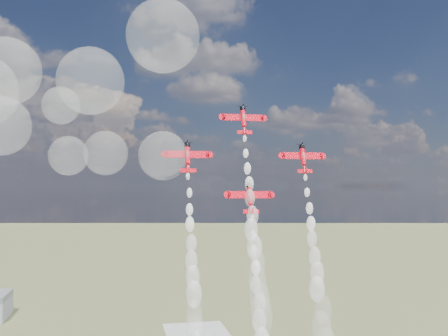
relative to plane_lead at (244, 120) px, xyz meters
name	(u,v)px	position (x,y,z in m)	size (l,w,h in m)	color
plane_lead	(244,120)	(0.00, 0.00, 0.00)	(11.49, 4.81, 7.96)	red
plane_left	(188,157)	(-15.48, -3.36, -10.30)	(11.49, 4.81, 7.96)	red
plane_right	(303,158)	(15.48, -3.36, -10.30)	(11.49, 4.81, 7.96)	red
plane_slot	(250,197)	(0.00, -6.72, -20.60)	(11.49, 4.81, 7.96)	red
smoke_trail_lead	(257,276)	(0.26, -12.74, -39.32)	(5.52, 16.77, 46.63)	white
smoke_trail_left	(195,325)	(-15.32, -15.82, -49.48)	(5.23, 16.95, 46.33)	white
smoke_trail_right	(323,319)	(15.54, -16.05, -49.70)	(5.45, 16.99, 46.17)	white
drifted_smoke_cloud	(55,77)	(-49.28, 8.69, 11.09)	(71.99, 36.45, 50.93)	white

